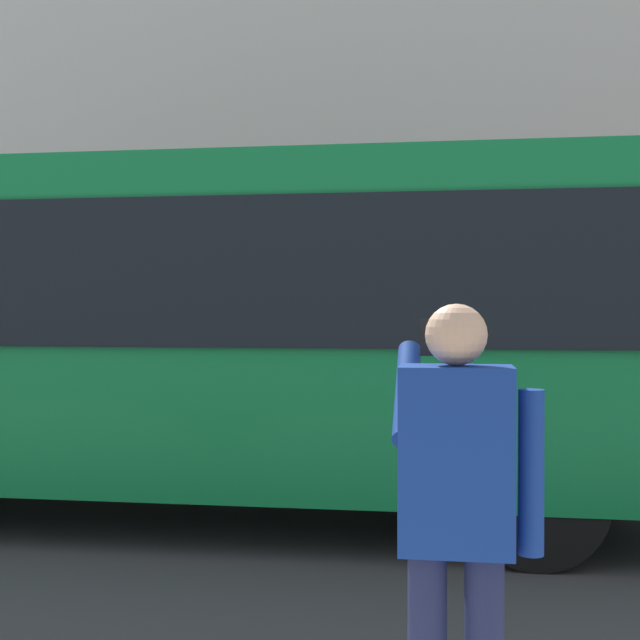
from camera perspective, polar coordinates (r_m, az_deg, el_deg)
name	(u,v)px	position (r m, az deg, el deg)	size (l,w,h in m)	color
ground_plane	(445,520)	(7.62, 8.40, -13.16)	(60.00, 60.00, 0.00)	#38383A
building_facade_far	(448,57)	(14.79, 8.57, 17.07)	(28.00, 1.55, 12.00)	beige
red_bus	(173,326)	(7.60, -9.85, -0.38)	(9.05, 2.54, 3.08)	#0F7238
pedestrian_photographer	(457,503)	(3.12, 9.19, -12.06)	(0.53, 0.52, 1.70)	#1E2347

